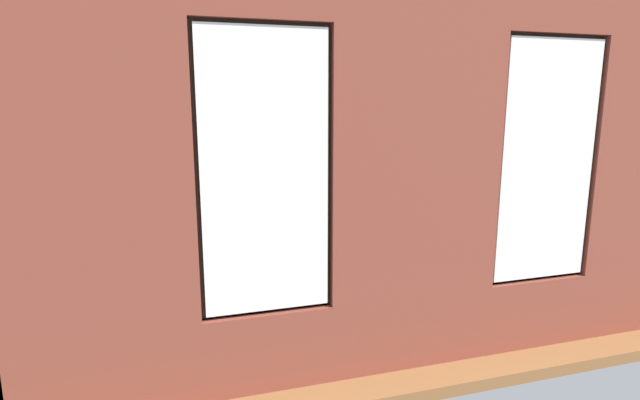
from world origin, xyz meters
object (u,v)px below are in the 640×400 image
remote_gray (317,222)px  potted_plant_foreground_right (137,206)px  table_plant_small (277,216)px  tv_flatscreen (100,205)px  potted_plant_corner_near_left (412,185)px  media_console (105,254)px  potted_plant_corner_far_left (595,252)px  potted_plant_near_tv (148,220)px  couch_left (462,224)px  papasan_chair (295,203)px  cup_ceramic (302,225)px  potted_plant_mid_room_small (369,217)px  remote_black (292,226)px  coffee_table (292,231)px  candle_jar (262,228)px  potted_plant_between_couches (528,240)px  potted_plant_by_left_couch (392,201)px  couch_by_window (397,292)px

remote_gray → potted_plant_foreground_right: 2.80m
table_plant_small → remote_gray: table_plant_small is taller
tv_flatscreen → potted_plant_corner_near_left: size_ratio=1.05×
media_console → potted_plant_corner_far_left: size_ratio=1.14×
potted_plant_foreground_right → potted_plant_near_tv: (-0.26, 2.49, 0.34)m
table_plant_small → couch_left: bearing=174.4°
table_plant_small → papasan_chair: bearing=-112.6°
cup_ceramic → papasan_chair: papasan_chair is taller
media_console → potted_plant_corner_near_left: bearing=-161.8°
potted_plant_mid_room_small → media_console: bearing=10.9°
remote_black → tv_flatscreen: size_ratio=0.18×
coffee_table → potted_plant_foreground_right: size_ratio=1.78×
table_plant_small → remote_gray: bearing=-175.8°
candle_jar → tv_flatscreen: tv_flatscreen is taller
remote_gray → media_console: (2.67, 0.06, -0.19)m
candle_jar → papasan_chair: size_ratio=0.10×
potted_plant_between_couches → media_console: bearing=-28.3°
potted_plant_corner_near_left → potted_plant_by_left_couch: bearing=33.6°
potted_plant_corner_far_left → potted_plant_near_tv: size_ratio=0.63×
cup_ceramic → potted_plant_corner_far_left: (-2.49, 2.20, 0.07)m
coffee_table → cup_ceramic: 0.19m
remote_black → papasan_chair: (-0.41, -1.51, -0.02)m
remote_black → papasan_chair: 1.56m
potted_plant_corner_far_left → remote_black: bearing=-41.9°
potted_plant_by_left_couch → potted_plant_near_tv: 4.38m
potted_plant_corner_near_left → couch_by_window: bearing=61.2°
coffee_table → remote_gray: size_ratio=8.10×
remote_black → potted_plant_foreground_right: (1.99, -1.64, 0.05)m
remote_black → potted_plant_foreground_right: bearing=12.4°
candle_jar → potted_plant_corner_near_left: 3.51m
remote_gray → table_plant_small: bearing=-104.2°
potted_plant_corner_near_left → potted_plant_near_tv: potted_plant_near_tv is taller
candle_jar → potted_plant_mid_room_small: 2.06m
remote_black → potted_plant_mid_room_small: 1.64m
remote_gray → potted_plant_corner_far_left: 3.31m
potted_plant_corner_near_left → potted_plant_between_couches: (0.71, 3.86, 0.10)m
table_plant_small → potted_plant_near_tv: (1.56, 0.96, 0.27)m
couch_by_window → potted_plant_by_left_couch: 3.89m
potted_plant_between_couches → potted_plant_foreground_right: potted_plant_between_couches is taller
cup_ceramic → papasan_chair: (-0.31, -1.63, -0.05)m
couch_by_window → media_console: couch_by_window is taller
potted_plant_foreground_right → papasan_chair: bearing=176.9°
coffee_table → candle_jar: candle_jar is taller
papasan_chair → potted_plant_corner_far_left: (-2.18, 3.83, 0.12)m
potted_plant_by_left_couch → potted_plant_foreground_right: bearing=-4.5°
couch_left → potted_plant_near_tv: potted_plant_near_tv is taller
potted_plant_mid_room_small → potted_plant_corner_near_left: bearing=-142.6°
couch_by_window → potted_plant_mid_room_small: (-0.98, -3.02, -0.05)m
potted_plant_corner_far_left → potted_plant_near_tv: potted_plant_near_tv is taller
potted_plant_corner_near_left → potted_plant_mid_room_small: potted_plant_corner_near_left is taller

